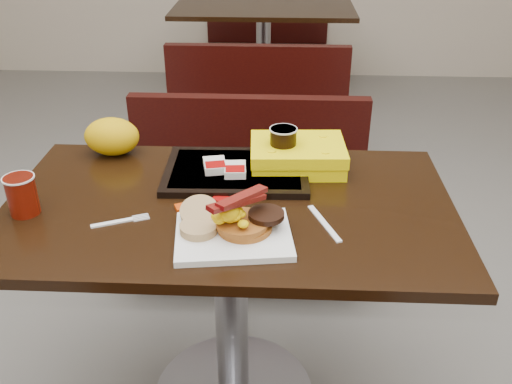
{
  "coord_description": "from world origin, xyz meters",
  "views": [
    {
      "loc": [
        0.14,
        -1.3,
        1.52
      ],
      "look_at": [
        0.08,
        -0.06,
        0.82
      ],
      "focal_mm": 39.72,
      "sensor_mm": 36.0,
      "label": 1
    }
  ],
  "objects_px": {
    "bench_near_n": "(246,198)",
    "pancake_stack": "(245,224)",
    "coffee_cup_far": "(283,145)",
    "tray": "(236,171)",
    "hashbrown_sleeve_right": "(235,170)",
    "bench_far_n": "(266,38)",
    "fork": "(112,223)",
    "bench_far_s": "(259,98)",
    "coffee_cup_near": "(22,195)",
    "knife": "(324,223)",
    "paper_bag": "(112,136)",
    "hashbrown_sleeve_left": "(215,165)",
    "table_near": "(232,311)",
    "clamshell": "(298,155)",
    "platter": "(233,236)",
    "table_far": "(263,61)"
  },
  "relations": [
    {
      "from": "pancake_stack",
      "to": "coffee_cup_far",
      "type": "xyz_separation_m",
      "value": [
        0.09,
        0.37,
        0.04
      ]
    },
    {
      "from": "knife",
      "to": "paper_bag",
      "type": "height_order",
      "value": "paper_bag"
    },
    {
      "from": "coffee_cup_near",
      "to": "hashbrown_sleeve_left",
      "type": "height_order",
      "value": "coffee_cup_near"
    },
    {
      "from": "bench_far_s",
      "to": "coffee_cup_near",
      "type": "relative_size",
      "value": 9.55
    },
    {
      "from": "hashbrown_sleeve_right",
      "to": "clamshell",
      "type": "height_order",
      "value": "clamshell"
    },
    {
      "from": "bench_far_s",
      "to": "pancake_stack",
      "type": "distance_m",
      "value": 2.09
    },
    {
      "from": "hashbrown_sleeve_left",
      "to": "bench_far_n",
      "type": "bearing_deg",
      "value": 77.06
    },
    {
      "from": "bench_near_n",
      "to": "knife",
      "type": "xyz_separation_m",
      "value": [
        0.25,
        -0.79,
        0.39
      ]
    },
    {
      "from": "coffee_cup_near",
      "to": "knife",
      "type": "height_order",
      "value": "coffee_cup_near"
    },
    {
      "from": "platter",
      "to": "hashbrown_sleeve_left",
      "type": "xyz_separation_m",
      "value": [
        -0.08,
        0.33,
        0.02
      ]
    },
    {
      "from": "coffee_cup_near",
      "to": "clamshell",
      "type": "relative_size",
      "value": 0.38
    },
    {
      "from": "knife",
      "to": "fork",
      "type": "bearing_deg",
      "value": -108.78
    },
    {
      "from": "coffee_cup_near",
      "to": "clamshell",
      "type": "distance_m",
      "value": 0.77
    },
    {
      "from": "pancake_stack",
      "to": "coffee_cup_near",
      "type": "bearing_deg",
      "value": 172.57
    },
    {
      "from": "bench_far_n",
      "to": "fork",
      "type": "bearing_deg",
      "value": -94.75
    },
    {
      "from": "bench_near_n",
      "to": "hashbrown_sleeve_right",
      "type": "height_order",
      "value": "hashbrown_sleeve_right"
    },
    {
      "from": "hashbrown_sleeve_right",
      "to": "paper_bag",
      "type": "xyz_separation_m",
      "value": [
        -0.39,
        0.15,
        0.03
      ]
    },
    {
      "from": "coffee_cup_near",
      "to": "hashbrown_sleeve_left",
      "type": "relative_size",
      "value": 1.24
    },
    {
      "from": "table_near",
      "to": "coffee_cup_near",
      "type": "distance_m",
      "value": 0.68
    },
    {
      "from": "coffee_cup_far",
      "to": "bench_near_n",
      "type": "bearing_deg",
      "value": 106.53
    },
    {
      "from": "clamshell",
      "to": "paper_bag",
      "type": "bearing_deg",
      "value": 170.93
    },
    {
      "from": "table_near",
      "to": "bench_far_s",
      "type": "height_order",
      "value": "table_near"
    },
    {
      "from": "table_near",
      "to": "bench_near_n",
      "type": "xyz_separation_m",
      "value": [
        0.0,
        0.7,
        -0.02
      ]
    },
    {
      "from": "bench_near_n",
      "to": "knife",
      "type": "bearing_deg",
      "value": -72.53
    },
    {
      "from": "bench_near_n",
      "to": "hashbrown_sleeve_right",
      "type": "relative_size",
      "value": 12.22
    },
    {
      "from": "tray",
      "to": "hashbrown_sleeve_right",
      "type": "bearing_deg",
      "value": -92.33
    },
    {
      "from": "bench_near_n",
      "to": "fork",
      "type": "relative_size",
      "value": 6.87
    },
    {
      "from": "coffee_cup_far",
      "to": "paper_bag",
      "type": "xyz_separation_m",
      "value": [
        -0.53,
        0.07,
        -0.01
      ]
    },
    {
      "from": "hashbrown_sleeve_left",
      "to": "paper_bag",
      "type": "distance_m",
      "value": 0.36
    },
    {
      "from": "table_near",
      "to": "coffee_cup_far",
      "type": "xyz_separation_m",
      "value": [
        0.14,
        0.22,
        0.45
      ]
    },
    {
      "from": "knife",
      "to": "pancake_stack",
      "type": "bearing_deg",
      "value": -94.83
    },
    {
      "from": "tray",
      "to": "hashbrown_sleeve_left",
      "type": "height_order",
      "value": "hashbrown_sleeve_left"
    },
    {
      "from": "table_near",
      "to": "paper_bag",
      "type": "xyz_separation_m",
      "value": [
        -0.39,
        0.29,
        0.43
      ]
    },
    {
      "from": "bench_far_s",
      "to": "pancake_stack",
      "type": "bearing_deg",
      "value": -88.52
    },
    {
      "from": "table_near",
      "to": "hashbrown_sleeve_left",
      "type": "distance_m",
      "value": 0.44
    },
    {
      "from": "tray",
      "to": "hashbrown_sleeve_left",
      "type": "bearing_deg",
      "value": -175.32
    },
    {
      "from": "coffee_cup_near",
      "to": "tray",
      "type": "xyz_separation_m",
      "value": [
        0.53,
        0.24,
        -0.04
      ]
    },
    {
      "from": "bench_near_n",
      "to": "pancake_stack",
      "type": "relative_size",
      "value": 7.52
    },
    {
      "from": "hashbrown_sleeve_left",
      "to": "fork",
      "type": "bearing_deg",
      "value": -141.8
    },
    {
      "from": "coffee_cup_far",
      "to": "clamshell",
      "type": "relative_size",
      "value": 0.38
    },
    {
      "from": "clamshell",
      "to": "paper_bag",
      "type": "xyz_separation_m",
      "value": [
        -0.57,
        0.06,
        0.02
      ]
    },
    {
      "from": "coffee_cup_far",
      "to": "paper_bag",
      "type": "distance_m",
      "value": 0.53
    },
    {
      "from": "coffee_cup_near",
      "to": "hashbrown_sleeve_left",
      "type": "bearing_deg",
      "value": 26.77
    },
    {
      "from": "coffee_cup_near",
      "to": "clamshell",
      "type": "xyz_separation_m",
      "value": [
        0.71,
        0.3,
        -0.01
      ]
    },
    {
      "from": "fork",
      "to": "tray",
      "type": "bearing_deg",
      "value": 21.03
    },
    {
      "from": "bench_far_n",
      "to": "platter",
      "type": "xyz_separation_m",
      "value": [
        0.03,
        -3.47,
        0.4
      ]
    },
    {
      "from": "table_far",
      "to": "platter",
      "type": "relative_size",
      "value": 4.35
    },
    {
      "from": "bench_far_n",
      "to": "platter",
      "type": "height_order",
      "value": "platter"
    },
    {
      "from": "table_near",
      "to": "table_far",
      "type": "height_order",
      "value": "same"
    },
    {
      "from": "bench_far_s",
      "to": "platter",
      "type": "bearing_deg",
      "value": -89.25
    }
  ]
}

